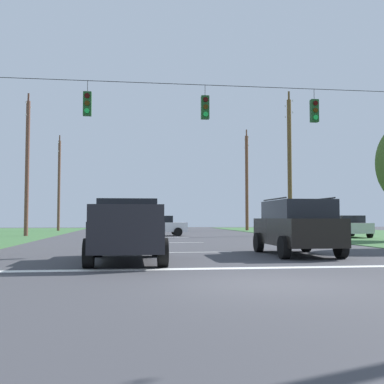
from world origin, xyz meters
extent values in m
plane|color=#3D3D42|center=(0.00, 0.00, 0.00)|extent=(120.00, 120.00, 0.00)
cube|color=white|center=(0.00, 2.98, 0.00)|extent=(15.83, 0.45, 0.01)
cube|color=white|center=(0.00, 8.98, 0.00)|extent=(2.50, 0.15, 0.01)
cube|color=white|center=(0.00, 16.34, 0.00)|extent=(2.50, 0.15, 0.01)
cube|color=white|center=(0.00, 22.97, 0.00)|extent=(2.50, 0.15, 0.01)
cylinder|color=black|center=(-0.15, 9.26, 6.77)|extent=(18.33, 0.02, 0.02)
cylinder|color=black|center=(-4.48, 9.26, 6.54)|extent=(0.02, 0.02, 0.45)
cube|color=#19471E|center=(-4.48, 9.26, 5.84)|extent=(0.32, 0.24, 0.95)
cylinder|color=#310503|center=(-4.48, 9.12, 6.14)|extent=(0.20, 0.04, 0.20)
cylinder|color=#352203|center=(-4.48, 9.12, 5.84)|extent=(0.20, 0.04, 0.20)
cylinder|color=green|center=(-4.48, 9.12, 5.54)|extent=(0.20, 0.04, 0.20)
cylinder|color=black|center=(0.22, 9.26, 6.54)|extent=(0.02, 0.02, 0.45)
cube|color=#19471E|center=(0.22, 9.26, 5.84)|extent=(0.32, 0.24, 0.95)
cylinder|color=#310503|center=(0.22, 9.12, 6.14)|extent=(0.20, 0.04, 0.20)
cylinder|color=#352203|center=(0.22, 9.12, 5.84)|extent=(0.20, 0.04, 0.20)
cylinder|color=green|center=(0.22, 9.12, 5.54)|extent=(0.20, 0.04, 0.20)
cylinder|color=black|center=(4.87, 9.26, 6.54)|extent=(0.02, 0.02, 0.45)
cube|color=#19471E|center=(4.87, 9.26, 5.84)|extent=(0.32, 0.24, 0.95)
cylinder|color=#310503|center=(4.87, 9.12, 6.14)|extent=(0.20, 0.04, 0.20)
cylinder|color=#352203|center=(4.87, 9.12, 5.84)|extent=(0.20, 0.04, 0.20)
cylinder|color=green|center=(4.87, 9.12, 5.54)|extent=(0.20, 0.04, 0.20)
cube|color=black|center=(-2.86, 5.40, 0.82)|extent=(2.02, 5.41, 0.85)
cube|color=black|center=(-2.86, 6.05, 1.60)|extent=(1.86, 1.91, 0.70)
cube|color=black|center=(-3.81, 4.05, 1.48)|extent=(0.11, 2.38, 0.45)
cube|color=black|center=(-1.93, 4.05, 1.48)|extent=(0.11, 2.38, 0.45)
cube|color=black|center=(-2.87, 2.75, 1.48)|extent=(1.96, 0.11, 0.45)
cylinder|color=black|center=(-3.86, 7.24, 0.40)|extent=(0.28, 0.80, 0.80)
cylinder|color=black|center=(-1.86, 7.23, 0.40)|extent=(0.28, 0.80, 0.80)
cylinder|color=black|center=(-3.87, 3.57, 0.40)|extent=(0.28, 0.80, 0.80)
cylinder|color=black|center=(-1.87, 3.56, 0.40)|extent=(0.28, 0.80, 0.80)
cube|color=black|center=(3.24, 7.16, 0.85)|extent=(2.01, 4.83, 0.95)
cube|color=black|center=(3.24, 7.02, 1.66)|extent=(1.84, 3.22, 0.65)
cylinder|color=black|center=(2.39, 7.03, 2.03)|extent=(0.09, 2.72, 0.05)
cylinder|color=black|center=(4.09, 7.00, 2.03)|extent=(0.09, 2.72, 0.05)
cylinder|color=black|center=(2.29, 8.81, 0.38)|extent=(0.27, 0.76, 0.76)
cylinder|color=black|center=(4.24, 8.78, 0.38)|extent=(0.27, 0.76, 0.76)
cylinder|color=black|center=(2.25, 5.55, 0.38)|extent=(0.27, 0.76, 0.76)
cylinder|color=black|center=(4.20, 5.52, 0.38)|extent=(0.27, 0.76, 0.76)
cube|color=silver|center=(-0.69, 26.25, 0.67)|extent=(4.34, 1.89, 0.70)
cube|color=black|center=(-0.69, 26.25, 1.27)|extent=(2.13, 1.66, 0.50)
cylinder|color=black|center=(-2.09, 25.32, 0.32)|extent=(0.64, 0.23, 0.64)
cylinder|color=black|center=(-2.13, 27.12, 0.32)|extent=(0.64, 0.23, 0.64)
cylinder|color=black|center=(0.75, 25.38, 0.32)|extent=(0.64, 0.23, 0.64)
cylinder|color=black|center=(0.71, 27.18, 0.32)|extent=(0.64, 0.23, 0.64)
cube|color=silver|center=(12.31, 21.80, 0.67)|extent=(1.97, 4.37, 0.70)
cube|color=black|center=(12.31, 21.80, 1.27)|extent=(1.70, 2.16, 0.50)
cylinder|color=black|center=(11.47, 23.25, 0.32)|extent=(0.25, 0.65, 0.64)
cylinder|color=black|center=(13.27, 23.18, 0.32)|extent=(0.25, 0.65, 0.64)
cylinder|color=black|center=(11.36, 20.42, 0.32)|extent=(0.25, 0.65, 0.64)
cylinder|color=black|center=(13.16, 20.34, 0.32)|extent=(0.25, 0.65, 0.64)
cylinder|color=brown|center=(9.53, 25.76, 5.32)|extent=(0.33, 0.33, 10.63)
cube|color=brown|center=(9.53, 25.76, 10.23)|extent=(0.12, 0.12, 2.16)
cylinder|color=#B2B7BC|center=(9.53, 26.62, 10.35)|extent=(0.08, 0.08, 0.12)
cylinder|color=#B2B7BC|center=(9.53, 24.90, 10.35)|extent=(0.08, 0.08, 0.12)
cube|color=brown|center=(9.53, 25.76, 9.33)|extent=(0.12, 0.12, 2.17)
cylinder|color=#B2B7BC|center=(9.53, 26.63, 9.45)|extent=(0.08, 0.08, 0.12)
cylinder|color=#B2B7BC|center=(9.53, 24.89, 9.45)|extent=(0.08, 0.08, 0.12)
cylinder|color=brown|center=(9.74, 40.22, 5.16)|extent=(0.34, 0.34, 10.32)
cube|color=brown|center=(9.74, 40.22, 9.92)|extent=(0.12, 0.12, 2.16)
cylinder|color=#B2B7BC|center=(9.74, 41.09, 10.04)|extent=(0.08, 0.08, 0.12)
cylinder|color=#B2B7BC|center=(9.74, 39.36, 10.04)|extent=(0.08, 0.08, 0.12)
cube|color=brown|center=(9.74, 40.22, 9.02)|extent=(0.12, 0.12, 2.19)
cylinder|color=#B2B7BC|center=(9.74, 41.10, 9.14)|extent=(0.08, 0.08, 0.12)
cylinder|color=#B2B7BC|center=(9.74, 39.35, 9.14)|extent=(0.08, 0.08, 0.12)
cylinder|color=brown|center=(-10.43, 26.69, 5.05)|extent=(0.30, 0.30, 10.11)
cube|color=brown|center=(-10.43, 26.69, 9.71)|extent=(0.12, 0.12, 2.01)
cylinder|color=#B2B7BC|center=(-10.43, 27.49, 9.83)|extent=(0.08, 0.08, 0.12)
cylinder|color=#B2B7BC|center=(-10.43, 25.88, 9.83)|extent=(0.08, 0.08, 0.12)
cube|color=brown|center=(-10.43, 26.69, 8.81)|extent=(0.12, 0.12, 1.97)
cylinder|color=#B2B7BC|center=(-10.43, 27.47, 8.93)|extent=(0.08, 0.08, 0.12)
cylinder|color=#B2B7BC|center=(-10.43, 25.90, 8.93)|extent=(0.08, 0.08, 0.12)
cylinder|color=brown|center=(-10.18, 40.69, 4.71)|extent=(0.28, 0.28, 9.42)
cube|color=brown|center=(-10.18, 40.69, 9.02)|extent=(0.12, 0.12, 1.98)
cylinder|color=#B2B7BC|center=(-10.18, 41.49, 9.14)|extent=(0.08, 0.08, 0.12)
cylinder|color=#B2B7BC|center=(-10.18, 39.90, 9.14)|extent=(0.08, 0.08, 0.12)
cube|color=brown|center=(-10.18, 40.69, 8.12)|extent=(0.12, 0.12, 2.01)
cylinder|color=#B2B7BC|center=(-10.18, 41.50, 8.24)|extent=(0.08, 0.08, 0.12)
cylinder|color=#B2B7BC|center=(-10.18, 39.89, 8.24)|extent=(0.08, 0.08, 0.12)
camera|label=1|loc=(-2.75, -9.39, 1.34)|focal=43.95mm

